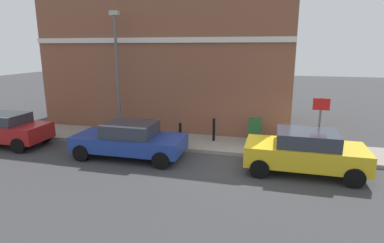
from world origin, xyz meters
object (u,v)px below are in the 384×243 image
at_px(lamppost, 117,68).
at_px(car_blue, 130,140).
at_px(car_red, 4,129).
at_px(utility_cabinet, 255,133).
at_px(bollard_near_cabinet, 214,129).
at_px(car_yellow, 305,151).
at_px(street_sign, 320,118).
at_px(bollard_far_kerb, 180,134).

bearing_deg(lamppost, car_blue, -145.68).
xyz_separation_m(car_red, utility_cabinet, (2.51, -10.74, -0.08)).
relative_size(car_blue, bollard_near_cabinet, 4.19).
distance_m(car_yellow, lamppost, 9.09).
bearing_deg(utility_cabinet, car_yellow, -141.65).
relative_size(car_red, utility_cabinet, 3.44).
bearing_deg(street_sign, bollard_far_kerb, 91.35).
bearing_deg(bollard_far_kerb, street_sign, -88.65).
distance_m(car_blue, street_sign, 7.32).
bearing_deg(car_blue, bollard_far_kerb, -139.17).
distance_m(car_yellow, bollard_near_cabinet, 4.43).
bearing_deg(lamppost, bollard_near_cabinet, -90.95).
xyz_separation_m(car_yellow, car_blue, (-0.16, 6.52, -0.05)).
height_order(utility_cabinet, lamppost, lamppost).
distance_m(car_red, street_sign, 13.31).
height_order(bollard_near_cabinet, street_sign, street_sign).
bearing_deg(bollard_far_kerb, bollard_near_cabinet, -45.85).
bearing_deg(bollard_near_cabinet, car_yellow, -123.81).
bearing_deg(car_yellow, bollard_far_kerb, -14.78).
distance_m(car_yellow, car_red, 12.61).
bearing_deg(car_red, car_yellow, 179.30).
relative_size(car_red, bollard_far_kerb, 3.81).
bearing_deg(lamppost, car_yellow, -106.92).
bearing_deg(street_sign, car_yellow, 158.07).
relative_size(car_yellow, car_blue, 0.91).
bearing_deg(car_red, bollard_near_cabinet, -165.07).
distance_m(car_red, bollard_far_kerb, 7.86).
distance_m(car_yellow, car_blue, 6.52).
bearing_deg(car_blue, lamppost, -56.53).
bearing_deg(street_sign, utility_cabinet, 68.86).
distance_m(car_red, utility_cabinet, 11.03).
height_order(utility_cabinet, street_sign, street_sign).
bearing_deg(car_red, car_blue, 178.54).
relative_size(car_blue, utility_cabinet, 3.78).
relative_size(car_red, bollard_near_cabinet, 3.81).
height_order(car_yellow, utility_cabinet, car_yellow).
relative_size(car_yellow, street_sign, 1.73).
height_order(car_red, street_sign, street_sign).
xyz_separation_m(car_red, lamppost, (2.69, -4.25, 2.54)).
distance_m(street_sign, lamppost, 9.15).
distance_m(car_red, bollard_near_cabinet, 9.31).
height_order(car_blue, bollard_far_kerb, car_blue).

